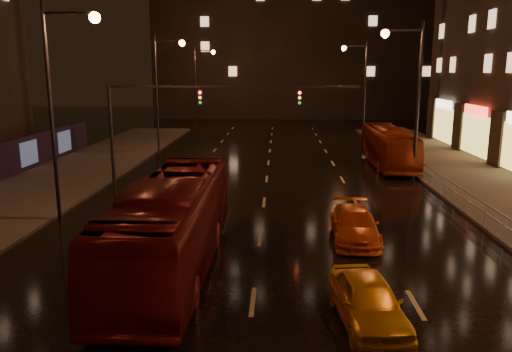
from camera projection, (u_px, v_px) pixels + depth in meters
The scene contains 9 objects.
ground at pixel (266, 186), 31.12m from camera, with size 140.00×140.00×0.00m, color black.
sidewalk_left at pixel (13, 203), 26.81m from camera, with size 7.00×70.00×0.15m, color #38332D.
building_distant at pixel (300, 0), 78.07m from camera, with size 44.00×16.00×36.00m, color black.
traffic_signal at pixel (183, 109), 30.37m from camera, with size 15.31×0.32×6.20m.
railing_right at pixel (443, 180), 28.53m from camera, with size 0.05×56.00×1.00m.
bus_red at pixel (172, 224), 17.82m from camera, with size 2.77×11.83×3.29m, color #5B0D0F.
bus_curb at pixel (388, 147), 37.34m from camera, with size 2.46×10.53×2.93m, color maroon.
taxi_near at pixel (368, 301), 13.99m from camera, with size 1.65×4.10×1.40m, color orange.
taxi_far at pixel (355, 225), 21.03m from camera, with size 1.86×4.59×1.33m, color #DA5014.
Camera 1 is at (0.75, -10.33, 7.01)m, focal length 35.00 mm.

